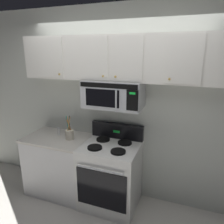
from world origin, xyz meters
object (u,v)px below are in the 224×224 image
stove_range (110,174)px  utensil_crock_cream (69,133)px  salt_shaker (59,131)px  over_range_microwave (113,94)px

stove_range → utensil_crock_cream: bearing=179.2°
salt_shaker → stove_range: bearing=-5.1°
utensil_crock_cream → stove_range: bearing=-0.8°
over_range_microwave → utensil_crock_cream: 0.87m
stove_range → over_range_microwave: size_ratio=1.47×
stove_range → utensil_crock_cream: (-0.63, 0.01, 0.52)m
over_range_microwave → utensil_crock_cream: bearing=-170.3°
over_range_microwave → salt_shaker: 1.06m
over_range_microwave → utensil_crock_cream: (-0.63, -0.11, -0.59)m
stove_range → over_range_microwave: 1.11m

